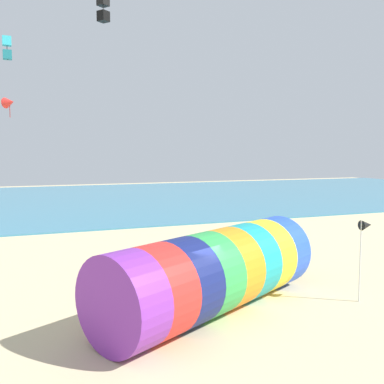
{
  "coord_description": "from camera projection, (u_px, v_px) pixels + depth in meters",
  "views": [
    {
      "loc": [
        -4.16,
        -12.44,
        5.35
      ],
      "look_at": [
        1.48,
        2.37,
        3.87
      ],
      "focal_mm": 40.0,
      "sensor_mm": 36.0,
      "label": 1
    }
  ],
  "objects": [
    {
      "name": "ground_plane",
      "position": [
        175.0,
        321.0,
        13.55
      ],
      "size": [
        120.0,
        120.0,
        0.0
      ],
      "primitive_type": "plane",
      "color": "#CCBA8C"
    },
    {
      "name": "sea",
      "position": [
        70.0,
        200.0,
        47.67
      ],
      "size": [
        120.0,
        40.0,
        0.1
      ],
      "primitive_type": "cube",
      "color": "teal",
      "rests_on": "ground"
    },
    {
      "name": "giant_inflatable_tube",
      "position": [
        214.0,
        271.0,
        14.3
      ],
      "size": [
        9.15,
        6.6,
        2.74
      ],
      "color": "purple",
      "rests_on": "ground"
    },
    {
      "name": "kite_handler",
      "position": [
        285.0,
        255.0,
        18.79
      ],
      "size": [
        0.32,
        0.41,
        1.68
      ],
      "color": "#726651",
      "rests_on": "ground"
    },
    {
      "name": "kite_red_delta",
      "position": [
        10.0,
        102.0,
        19.58
      ],
      "size": [
        0.74,
        0.74,
        0.96
      ],
      "color": "red"
    },
    {
      "name": "kite_cyan_box",
      "position": [
        7.0,
        48.0,
        18.25
      ],
      "size": [
        0.38,
        0.38,
        1.02
      ],
      "color": "#2DB2C6"
    },
    {
      "name": "kite_black_box",
      "position": [
        103.0,
        9.0,
        17.74
      ],
      "size": [
        0.55,
        0.55,
        1.12
      ],
      "color": "black"
    },
    {
      "name": "beach_flag",
      "position": [
        366.0,
        229.0,
        15.17
      ],
      "size": [
        0.47,
        0.36,
        2.95
      ],
      "color": "silver",
      "rests_on": "ground"
    }
  ]
}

